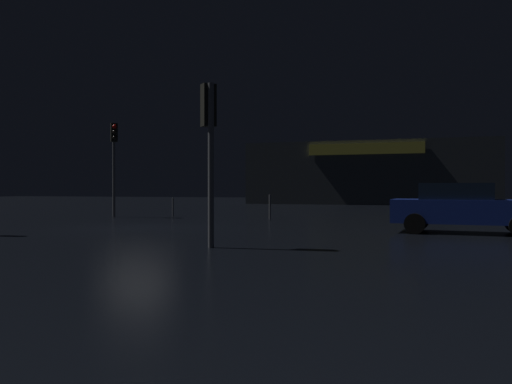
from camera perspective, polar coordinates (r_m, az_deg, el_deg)
ground_plane at (r=19.07m, az=-12.89°, el=-3.84°), size 120.00×120.00×0.00m
store_building at (r=49.81m, az=12.53°, el=1.95°), size 21.51×10.12×5.53m
traffic_signal_main at (r=26.45m, az=-15.32°, el=4.47°), size 0.41×0.43×4.60m
traffic_signal_cross_left at (r=12.52m, az=-5.16°, el=6.74°), size 0.42×0.42×3.90m
car_near at (r=17.50m, az=21.83°, el=-1.58°), size 4.53×2.19×1.57m
bollard_kerb_a at (r=26.77m, az=-9.11°, el=-1.62°), size 0.09×0.09×0.93m
bollard_kerb_b at (r=23.77m, az=1.53°, el=-1.64°), size 0.09×0.09×1.13m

